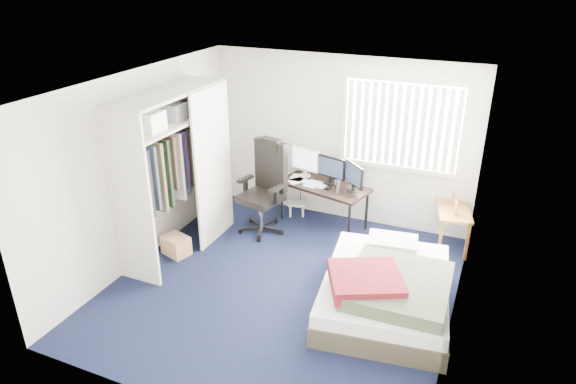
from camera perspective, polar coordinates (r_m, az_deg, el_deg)
The scene contains 10 objects.
ground at distance 6.49m, azimuth -0.52°, elevation -10.32°, with size 4.20×4.20×0.00m, color black.
room_shell at distance 5.76m, azimuth -0.58°, elevation 2.11°, with size 4.20×4.20×4.20m.
window_assembly at distance 7.33m, azimuth 12.52°, elevation 7.23°, with size 1.72×0.09×1.32m.
closet at distance 6.83m, azimuth -12.61°, elevation 3.72°, with size 0.64×1.84×2.22m.
desk at distance 7.61m, azimuth 4.16°, elevation 1.17°, with size 1.43×0.92×1.11m.
office_chair at distance 7.53m, azimuth -2.60°, elevation -0.49°, with size 0.78×0.78×1.38m.
footstool at distance 8.07m, azimuth 0.96°, elevation -1.47°, with size 0.34×0.31×0.22m.
nightstand at distance 7.45m, azimuth 17.85°, elevation -2.12°, with size 0.61×0.93×0.77m.
bed at distance 6.06m, azimuth 10.86°, elevation -10.55°, with size 1.64×2.04×0.62m.
pine_box at distance 7.21m, azimuth -12.31°, elevation -5.81°, with size 0.35×0.27×0.27m, color tan.
Camera 1 is at (2.16, -4.87, 3.70)m, focal length 32.00 mm.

